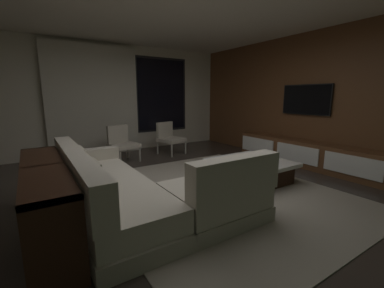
% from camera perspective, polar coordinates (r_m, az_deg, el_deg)
% --- Properties ---
extents(floor, '(9.20, 9.20, 0.00)m').
position_cam_1_polar(floor, '(3.75, 0.32, -11.55)').
color(floor, '#332B26').
extents(back_wall_with_window, '(6.60, 0.30, 2.70)m').
position_cam_1_polar(back_wall_with_window, '(6.77, -17.46, 9.65)').
color(back_wall_with_window, beige).
rests_on(back_wall_with_window, floor).
extents(media_wall, '(0.12, 7.80, 2.70)m').
position_cam_1_polar(media_wall, '(5.75, 27.08, 8.90)').
color(media_wall, brown).
rests_on(media_wall, floor).
extents(area_rug, '(3.20, 3.80, 0.01)m').
position_cam_1_polar(area_rug, '(3.86, 5.57, -10.81)').
color(area_rug, gray).
rests_on(area_rug, floor).
extents(sectional_couch, '(1.98, 2.50, 0.82)m').
position_cam_1_polar(sectional_couch, '(3.14, -12.62, -10.69)').
color(sectional_couch, '#A49C8C').
rests_on(sectional_couch, floor).
extents(coffee_table, '(1.16, 1.16, 0.36)m').
position_cam_1_polar(coffee_table, '(4.38, 13.07, -5.89)').
color(coffee_table, black).
rests_on(coffee_table, floor).
extents(book_stack_on_coffee_table, '(0.25, 0.21, 0.08)m').
position_cam_1_polar(book_stack_on_coffee_table, '(4.09, 13.02, -4.07)').
color(book_stack_on_coffee_table, '#47C052').
rests_on(book_stack_on_coffee_table, coffee_table).
extents(accent_chair_near_window, '(0.67, 0.69, 0.78)m').
position_cam_1_polar(accent_chair_near_window, '(6.30, -5.21, 1.74)').
color(accent_chair_near_window, '#B2ADA0').
rests_on(accent_chair_near_window, floor).
extents(accent_chair_by_curtain, '(0.65, 0.67, 0.78)m').
position_cam_1_polar(accent_chair_by_curtain, '(5.77, -15.65, 0.54)').
color(accent_chair_by_curtain, '#B2ADA0').
rests_on(accent_chair_by_curtain, floor).
extents(media_console, '(0.46, 3.10, 0.52)m').
position_cam_1_polar(media_console, '(5.65, 24.20, -2.12)').
color(media_console, brown).
rests_on(media_console, floor).
extents(mounted_tv, '(0.05, 1.07, 0.62)m').
position_cam_1_polar(mounted_tv, '(5.79, 24.38, 9.13)').
color(mounted_tv, black).
extents(console_table_behind_couch, '(0.40, 2.10, 0.74)m').
position_cam_1_polar(console_table_behind_couch, '(3.06, -30.10, -10.03)').
color(console_table_behind_couch, black).
rests_on(console_table_behind_couch, floor).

